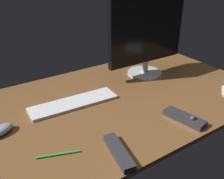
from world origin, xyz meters
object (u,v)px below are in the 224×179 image
object	(u,v)px
monitor	(147,34)
computer_mouse	(0,130)
media_remote	(185,118)
keyboard	(74,103)
tv_remote	(119,152)
pen	(58,154)

from	to	relation	value
monitor	computer_mouse	distance (cm)	87.72
computer_mouse	media_remote	xyz separation A→B (cm)	(66.49, -32.87, -0.41)
keyboard	media_remote	size ratio (longest dim) A/B	2.21
keyboard	tv_remote	world-z (taller)	tv_remote
media_remote	keyboard	bearing A→B (deg)	-149.71
pen	keyboard	bearing A→B (deg)	74.97
keyboard	media_remote	world-z (taller)	media_remote
monitor	keyboard	size ratio (longest dim) A/B	1.18
media_remote	tv_remote	xyz separation A→B (cm)	(-35.01, -1.98, -0.05)
monitor	media_remote	distance (cm)	54.53
monitor	pen	distance (cm)	82.58
media_remote	pen	distance (cm)	53.44
monitor	keyboard	xyz separation A→B (cm)	(-50.11, -8.81, -23.11)
monitor	tv_remote	distance (cm)	74.84
keyboard	pen	size ratio (longest dim) A/B	2.77
media_remote	pen	world-z (taller)	media_remote
monitor	media_remote	xyz separation A→B (cm)	(-17.29, -46.55, -22.54)
media_remote	tv_remote	world-z (taller)	media_remote
monitor	pen	xyz separation A→B (cm)	(-69.91, -37.25, -23.35)
monitor	pen	size ratio (longest dim) A/B	3.26
keyboard	media_remote	bearing A→B (deg)	-45.87
monitor	computer_mouse	xyz separation A→B (cm)	(-83.78, -13.68, -22.13)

